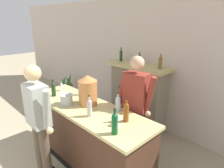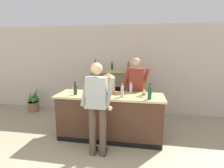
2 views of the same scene
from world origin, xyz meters
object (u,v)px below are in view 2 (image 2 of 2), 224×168
(potted_plant_corner, at_px, (34,103))
(wine_bottle_cabernet_heavy, at_px, (131,87))
(wine_bottle_rose_blush, at_px, (94,85))
(wine_glass_front_left, at_px, (73,87))
(wine_glass_by_dispenser, at_px, (144,91))
(ice_bucket_steel, at_px, (95,92))
(wine_bottle_merlot_tall, at_px, (150,92))
(wine_bottle_chardonnay_pale, at_px, (75,89))
(wine_bottle_riesling_slim, at_px, (144,88))
(wine_bottle_port_short, at_px, (122,91))
(person_bartender, at_px, (135,91))
(copper_dispenser, at_px, (108,83))
(person_customer, at_px, (97,106))
(fireplace_stone, at_px, (112,92))

(potted_plant_corner, height_order, wine_bottle_cabernet_heavy, wine_bottle_cabernet_heavy)
(wine_bottle_cabernet_heavy, bearing_deg, potted_plant_corner, 161.24)
(wine_bottle_rose_blush, distance_m, wine_glass_front_left, 0.47)
(wine_glass_by_dispenser, bearing_deg, wine_bottle_cabernet_heavy, 134.05)
(ice_bucket_steel, bearing_deg, wine_bottle_merlot_tall, -2.97)
(wine_bottle_chardonnay_pale, relative_size, wine_bottle_riesling_slim, 0.91)
(wine_bottle_port_short, bearing_deg, wine_bottle_rose_blush, 150.21)
(ice_bucket_steel, relative_size, wine_bottle_riesling_slim, 0.63)
(potted_plant_corner, xyz_separation_m, person_bartender, (3.36, -0.82, 0.73))
(copper_dispenser, bearing_deg, wine_bottle_merlot_tall, -18.81)
(person_bartender, height_order, wine_bottle_rose_blush, person_bartender)
(copper_dispenser, height_order, wine_bottle_chardonnay_pale, copper_dispenser)
(ice_bucket_steel, relative_size, wine_bottle_cabernet_heavy, 0.74)
(ice_bucket_steel, distance_m, wine_bottle_merlot_tall, 1.14)
(wine_bottle_chardonnay_pale, height_order, wine_bottle_rose_blush, wine_bottle_rose_blush)
(wine_bottle_cabernet_heavy, relative_size, wine_bottle_chardonnay_pale, 0.94)
(wine_glass_by_dispenser, relative_size, wine_glass_front_left, 1.04)
(person_customer, xyz_separation_m, person_bartender, (0.64, 1.25, 0.02))
(copper_dispenser, distance_m, wine_bottle_chardonnay_pale, 0.74)
(copper_dispenser, height_order, wine_bottle_riesling_slim, copper_dispenser)
(person_bartender, xyz_separation_m, wine_bottle_cabernet_heavy, (-0.09, -0.29, 0.14))
(wine_bottle_cabernet_heavy, relative_size, wine_bottle_port_short, 0.90)
(person_bartender, relative_size, wine_bottle_rose_blush, 5.58)
(wine_bottle_rose_blush, bearing_deg, person_bartender, 15.99)
(wine_glass_by_dispenser, height_order, wine_glass_front_left, wine_glass_by_dispenser)
(wine_bottle_cabernet_heavy, bearing_deg, wine_bottle_riesling_slim, -27.39)
(person_bartender, distance_m, wine_glass_front_left, 1.49)
(potted_plant_corner, height_order, wine_bottle_chardonnay_pale, wine_bottle_chardonnay_pale)
(wine_bottle_cabernet_heavy, bearing_deg, wine_bottle_chardonnay_pale, -162.27)
(wine_bottle_merlot_tall, relative_size, wine_bottle_port_short, 1.04)
(person_customer, distance_m, wine_glass_front_left, 1.14)
(wine_bottle_port_short, height_order, wine_glass_by_dispenser, wine_bottle_port_short)
(wine_bottle_riesling_slim, height_order, wine_glass_by_dispenser, wine_bottle_riesling_slim)
(person_bartender, bearing_deg, wine_bottle_merlot_tall, -67.63)
(wine_bottle_merlot_tall, height_order, wine_glass_front_left, wine_bottle_merlot_tall)
(person_bartender, height_order, wine_bottle_cabernet_heavy, person_bartender)
(person_bartender, xyz_separation_m, wine_bottle_merlot_tall, (0.31, -0.76, 0.16))
(wine_bottle_port_short, relative_size, wine_glass_by_dispenser, 1.76)
(potted_plant_corner, distance_m, wine_glass_by_dispenser, 3.93)
(fireplace_stone, bearing_deg, person_customer, -86.83)
(person_bartender, bearing_deg, wine_bottle_cabernet_heavy, -106.83)
(wine_bottle_cabernet_heavy, xyz_separation_m, wine_bottle_chardonnay_pale, (-1.19, -0.38, 0.01))
(wine_bottle_cabernet_heavy, bearing_deg, wine_bottle_rose_blush, 179.11)
(person_bartender, distance_m, ice_bucket_steel, 1.09)
(person_customer, bearing_deg, wine_bottle_rose_blush, 109.15)
(person_customer, relative_size, wine_bottle_merlot_tall, 5.53)
(wine_bottle_merlot_tall, distance_m, wine_bottle_rose_blush, 1.38)
(ice_bucket_steel, xyz_separation_m, wine_glass_front_left, (-0.60, 0.27, 0.04))
(person_bartender, bearing_deg, wine_glass_by_dispenser, -70.88)
(person_customer, relative_size, wine_bottle_rose_blush, 5.47)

